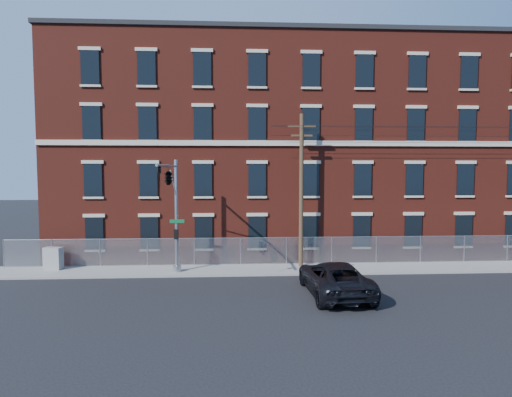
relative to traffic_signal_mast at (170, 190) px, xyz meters
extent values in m
plane|color=black|center=(6.00, -2.18, -5.39)|extent=(140.00, 140.00, 0.00)
cube|color=gray|center=(18.00, 2.82, -5.33)|extent=(65.00, 3.00, 0.12)
cube|color=#601E14|center=(18.00, 11.82, 2.61)|extent=(55.00, 14.00, 16.00)
cube|color=black|center=(18.00, 11.82, 10.76)|extent=(55.30, 14.30, 0.30)
cube|color=#B7AD98|center=(18.00, 4.74, 2.91)|extent=(55.00, 0.18, 0.35)
cube|color=black|center=(-5.83, 4.76, -3.19)|extent=(1.20, 0.10, 2.20)
cube|color=black|center=(-5.83, 4.76, 0.41)|extent=(1.20, 0.10, 2.20)
cube|color=black|center=(-5.83, 4.76, 4.21)|extent=(1.20, 0.10, 2.20)
cube|color=black|center=(-5.83, 4.76, 7.81)|extent=(1.20, 0.10, 2.20)
cube|color=black|center=(-2.17, 4.76, -3.19)|extent=(1.20, 0.10, 2.20)
cube|color=black|center=(-2.17, 4.76, 0.41)|extent=(1.20, 0.10, 2.20)
cube|color=black|center=(-2.17, 4.76, 4.21)|extent=(1.20, 0.10, 2.20)
cube|color=black|center=(-2.17, 4.76, 7.81)|extent=(1.20, 0.10, 2.20)
cube|color=black|center=(1.50, 4.76, -3.19)|extent=(1.20, 0.10, 2.20)
cube|color=black|center=(1.50, 4.76, 0.41)|extent=(1.20, 0.10, 2.20)
cube|color=black|center=(1.50, 4.76, 4.21)|extent=(1.20, 0.10, 2.20)
cube|color=black|center=(1.50, 4.76, 7.81)|extent=(1.20, 0.10, 2.20)
cube|color=black|center=(5.17, 4.76, -3.19)|extent=(1.20, 0.10, 2.20)
cube|color=black|center=(5.17, 4.76, 0.41)|extent=(1.20, 0.10, 2.20)
cube|color=black|center=(5.17, 4.76, 4.21)|extent=(1.20, 0.10, 2.20)
cube|color=black|center=(5.17, 4.76, 7.81)|extent=(1.20, 0.10, 2.20)
cube|color=black|center=(8.83, 4.76, -3.19)|extent=(1.20, 0.10, 2.20)
cube|color=black|center=(8.83, 4.76, 0.41)|extent=(1.20, 0.10, 2.20)
cube|color=black|center=(8.83, 4.76, 4.21)|extent=(1.20, 0.10, 2.20)
cube|color=black|center=(8.83, 4.76, 7.81)|extent=(1.20, 0.10, 2.20)
cube|color=black|center=(12.50, 4.76, -3.19)|extent=(1.20, 0.10, 2.20)
cube|color=black|center=(12.50, 4.76, 0.41)|extent=(1.20, 0.10, 2.20)
cube|color=black|center=(12.50, 4.76, 4.21)|extent=(1.20, 0.10, 2.20)
cube|color=black|center=(12.50, 4.76, 7.81)|extent=(1.20, 0.10, 2.20)
cube|color=black|center=(16.17, 4.76, -3.19)|extent=(1.20, 0.10, 2.20)
cube|color=black|center=(16.17, 4.76, 0.41)|extent=(1.20, 0.10, 2.20)
cube|color=black|center=(16.17, 4.76, 4.21)|extent=(1.20, 0.10, 2.20)
cube|color=black|center=(16.17, 4.76, 7.81)|extent=(1.20, 0.10, 2.20)
cube|color=black|center=(19.83, 4.76, -3.19)|extent=(1.20, 0.10, 2.20)
cube|color=black|center=(19.83, 4.76, 0.41)|extent=(1.20, 0.10, 2.20)
cube|color=black|center=(19.83, 4.76, 4.21)|extent=(1.20, 0.10, 2.20)
cube|color=black|center=(19.83, 4.76, 7.81)|extent=(1.20, 0.10, 2.20)
cube|color=#A5A8AD|center=(18.00, 4.12, -4.37)|extent=(59.00, 0.02, 1.80)
cylinder|color=#9EA0A5|center=(18.00, 4.12, -3.47)|extent=(59.00, 0.04, 0.04)
cylinder|color=#9EA0A5|center=(-11.50, 4.12, -4.37)|extent=(0.06, 0.06, 1.85)
cylinder|color=#9EA0A5|center=(-8.39, 4.12, -4.37)|extent=(0.06, 0.06, 1.85)
cylinder|color=#9EA0A5|center=(-5.29, 4.12, -4.37)|extent=(0.06, 0.06, 1.85)
cylinder|color=#9EA0A5|center=(-2.18, 4.12, -4.37)|extent=(0.06, 0.06, 1.85)
cylinder|color=#9EA0A5|center=(0.92, 4.12, -4.37)|extent=(0.06, 0.06, 1.85)
cylinder|color=#9EA0A5|center=(4.03, 4.12, -4.37)|extent=(0.06, 0.06, 1.85)
cylinder|color=#9EA0A5|center=(7.13, 4.12, -4.37)|extent=(0.06, 0.06, 1.85)
cylinder|color=#9EA0A5|center=(10.24, 4.12, -4.37)|extent=(0.06, 0.06, 1.85)
cylinder|color=#9EA0A5|center=(13.34, 4.12, -4.37)|extent=(0.06, 0.06, 1.85)
cylinder|color=#9EA0A5|center=(16.45, 4.12, -4.37)|extent=(0.06, 0.06, 1.85)
cylinder|color=#9EA0A5|center=(19.55, 4.12, -4.37)|extent=(0.06, 0.06, 1.85)
cylinder|color=#9EA0A5|center=(22.66, 4.12, -4.37)|extent=(0.06, 0.06, 1.85)
cylinder|color=#9EA0A5|center=(0.00, 2.32, -1.77)|extent=(0.22, 0.22, 7.00)
cylinder|color=#9EA0A5|center=(0.00, 2.32, -5.07)|extent=(0.50, 0.50, 0.40)
cylinder|color=#9EA0A5|center=(0.00, -0.93, 1.33)|extent=(0.14, 6.50, 0.14)
cylinder|color=#9EA0A5|center=(0.00, 1.12, 0.33)|extent=(0.08, 2.18, 1.56)
cube|color=#0C592D|center=(0.05, 2.17, -2.07)|extent=(0.90, 0.03, 0.22)
cube|color=black|center=(0.00, 2.07, -2.87)|extent=(0.25, 0.25, 0.60)
imported|color=black|center=(0.00, -3.48, 0.78)|extent=(0.16, 0.20, 1.00)
imported|color=black|center=(0.00, -0.68, 0.78)|extent=(0.53, 2.48, 1.00)
cylinder|color=#4B3925|center=(8.00, 3.42, -0.27)|extent=(0.28, 0.28, 10.00)
cube|color=#4B3925|center=(8.00, 3.42, 3.93)|extent=(1.80, 0.12, 0.12)
cube|color=#4B3925|center=(8.00, 3.42, 3.33)|extent=(1.40, 0.12, 0.12)
imported|color=black|center=(8.79, -2.58, -4.52)|extent=(3.10, 6.34, 1.73)
cube|color=gray|center=(-8.02, 3.37, -4.56)|extent=(1.22, 0.79, 1.41)
camera|label=1|loc=(3.54, -23.79, 1.14)|focal=29.38mm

